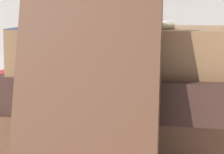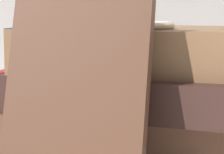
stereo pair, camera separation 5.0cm
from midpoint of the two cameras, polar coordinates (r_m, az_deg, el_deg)
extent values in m
cube|color=brown|center=(0.51, 4.16, -5.52)|extent=(0.26, 0.14, 0.04)
cube|color=olive|center=(0.53, -8.76, -4.95)|extent=(0.02, 0.12, 0.04)
cube|color=#331E19|center=(0.48, 5.01, -1.46)|extent=(0.24, 0.15, 0.03)
cube|color=maroon|center=(0.52, -6.70, -0.75)|extent=(0.02, 0.12, 0.03)
cube|color=brown|center=(0.48, 5.30, 2.93)|extent=(0.20, 0.11, 0.04)
cube|color=navy|center=(0.51, -5.44, 3.18)|extent=(0.01, 0.11, 0.04)
cube|color=#4C2D1E|center=(0.40, -0.17, -0.91)|extent=(0.11, 0.06, 0.16)
cylinder|color=silver|center=(0.46, 7.11, 5.52)|extent=(0.04, 0.04, 0.01)
torus|color=tan|center=(0.46, 7.11, 5.52)|extent=(0.05, 0.05, 0.01)
sphere|color=tan|center=(0.48, 7.47, 5.64)|extent=(0.01, 0.01, 0.01)
camera|label=1|loc=(0.03, -86.92, 0.44)|focal=85.00mm
camera|label=2|loc=(0.03, 93.08, -0.44)|focal=85.00mm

